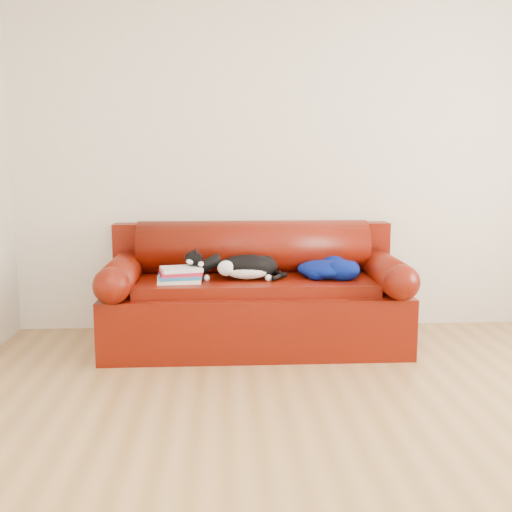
{
  "coord_description": "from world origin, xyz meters",
  "views": [
    {
      "loc": [
        -0.64,
        -2.68,
        1.33
      ],
      "look_at": [
        -0.42,
        1.35,
        0.68
      ],
      "focal_mm": 42.0,
      "sensor_mm": 36.0,
      "label": 1
    }
  ],
  "objects_px": {
    "book_stack": "(180,275)",
    "cat": "(247,268)",
    "sofa_base": "(255,313)",
    "blanket": "(327,268)"
  },
  "relations": [
    {
      "from": "book_stack",
      "to": "cat",
      "type": "relative_size",
      "value": 0.51
    },
    {
      "from": "sofa_base",
      "to": "cat",
      "type": "xyz_separation_m",
      "value": [
        -0.06,
        -0.08,
        0.35
      ]
    },
    {
      "from": "book_stack",
      "to": "blanket",
      "type": "distance_m",
      "value": 1.04
    },
    {
      "from": "book_stack",
      "to": "blanket",
      "type": "height_order",
      "value": "blanket"
    },
    {
      "from": "sofa_base",
      "to": "blanket",
      "type": "bearing_deg",
      "value": -3.39
    },
    {
      "from": "sofa_base",
      "to": "book_stack",
      "type": "height_order",
      "value": "book_stack"
    },
    {
      "from": "cat",
      "to": "book_stack",
      "type": "bearing_deg",
      "value": 172.37
    },
    {
      "from": "book_stack",
      "to": "sofa_base",
      "type": "bearing_deg",
      "value": 13.99
    },
    {
      "from": "sofa_base",
      "to": "blanket",
      "type": "distance_m",
      "value": 0.61
    },
    {
      "from": "cat",
      "to": "blanket",
      "type": "bearing_deg",
      "value": -9.9
    }
  ]
}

